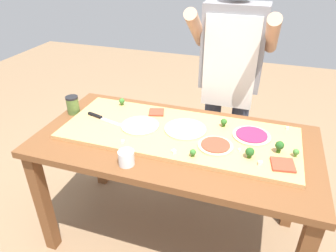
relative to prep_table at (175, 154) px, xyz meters
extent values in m
plane|color=#896B4C|center=(0.00, 0.00, -0.68)|extent=(8.00, 8.00, 0.00)
cube|color=brown|center=(-0.74, -0.34, -0.31)|extent=(0.07, 0.07, 0.75)
cube|color=brown|center=(-0.74, 0.34, -0.31)|extent=(0.07, 0.07, 0.75)
cube|color=brown|center=(0.74, 0.34, -0.31)|extent=(0.07, 0.07, 0.75)
cube|color=brown|center=(0.00, 0.00, 0.09)|extent=(1.60, 0.81, 0.04)
cube|color=tan|center=(0.01, 0.05, 0.12)|extent=(1.36, 0.54, 0.02)
cube|color=#B7BABF|center=(-0.42, 0.02, 0.13)|extent=(0.16, 0.06, 0.00)
cube|color=black|center=(-0.55, 0.06, 0.14)|extent=(0.11, 0.05, 0.02)
cylinder|color=beige|center=(0.04, 0.08, 0.13)|extent=(0.25, 0.25, 0.01)
cylinder|color=beige|center=(0.04, 0.08, 0.14)|extent=(0.20, 0.20, 0.01)
cylinder|color=beige|center=(0.41, 0.12, 0.13)|extent=(0.21, 0.21, 0.01)
cylinder|color=#9E234C|center=(0.41, 0.12, 0.14)|extent=(0.18, 0.18, 0.01)
cylinder|color=beige|center=(-0.23, 0.03, 0.13)|extent=(0.23, 0.23, 0.01)
cylinder|color=silver|center=(-0.23, 0.03, 0.14)|extent=(0.19, 0.19, 0.01)
cylinder|color=beige|center=(0.24, -0.04, 0.13)|extent=(0.19, 0.19, 0.01)
cylinder|color=#BC3D28|center=(0.24, -0.04, 0.14)|extent=(0.16, 0.16, 0.01)
cube|color=#BC3D28|center=(-0.20, 0.22, 0.14)|extent=(0.12, 0.12, 0.01)
cube|color=#BC3D28|center=(0.59, -0.10, 0.14)|extent=(0.13, 0.13, 0.01)
cylinder|color=#2C5915|center=(0.56, 0.01, 0.14)|extent=(0.02, 0.02, 0.03)
sphere|color=#23561E|center=(0.56, 0.01, 0.17)|extent=(0.05, 0.05, 0.05)
cylinder|color=#366618|center=(0.24, 0.19, 0.14)|extent=(0.02, 0.02, 0.02)
sphere|color=#2D6623|center=(0.24, 0.19, 0.16)|extent=(0.04, 0.04, 0.04)
cylinder|color=#3F7220|center=(-0.46, 0.26, 0.14)|extent=(0.02, 0.02, 0.02)
sphere|color=#38752D|center=(-0.46, 0.26, 0.16)|extent=(0.04, 0.04, 0.04)
cylinder|color=#2C5915|center=(0.42, -0.09, 0.14)|extent=(0.02, 0.02, 0.02)
sphere|color=#23561E|center=(0.42, -0.09, 0.16)|extent=(0.05, 0.05, 0.05)
cylinder|color=#3F7220|center=(0.15, -0.17, 0.14)|extent=(0.01, 0.01, 0.01)
sphere|color=#38752D|center=(0.15, -0.17, 0.16)|extent=(0.03, 0.03, 0.03)
cylinder|color=#487A23|center=(0.65, 0.00, 0.14)|extent=(0.01, 0.01, 0.02)
sphere|color=#427F33|center=(0.65, 0.00, 0.16)|extent=(0.03, 0.03, 0.03)
cube|color=white|center=(0.37, -0.04, 0.14)|extent=(0.02, 0.02, 0.01)
cube|color=white|center=(0.04, -0.17, 0.14)|extent=(0.03, 0.03, 0.02)
cube|color=silver|center=(0.48, -0.13, 0.14)|extent=(0.02, 0.02, 0.02)
cube|color=silver|center=(0.61, 0.27, 0.14)|extent=(0.02, 0.02, 0.01)
cube|color=silver|center=(-0.25, -0.16, 0.14)|extent=(0.02, 0.02, 0.02)
cylinder|color=white|center=(-0.16, -0.31, 0.15)|extent=(0.08, 0.08, 0.08)
cylinder|color=white|center=(-0.16, -0.31, 0.13)|extent=(0.07, 0.07, 0.04)
cylinder|color=#517033|center=(-0.73, 0.09, 0.16)|extent=(0.08, 0.08, 0.11)
cylinder|color=black|center=(-0.73, 0.09, 0.22)|extent=(0.08, 0.08, 0.01)
cylinder|color=#333847|center=(0.10, 0.61, -0.23)|extent=(0.12, 0.12, 0.90)
cylinder|color=#333847|center=(0.30, 0.61, -0.23)|extent=(0.12, 0.12, 0.90)
cube|color=gray|center=(0.20, 0.61, 0.49)|extent=(0.40, 0.20, 0.55)
cube|color=silver|center=(0.20, 0.51, 0.41)|extent=(0.34, 0.01, 0.60)
cylinder|color=tan|center=(-0.03, 0.51, 0.61)|extent=(0.08, 0.39, 0.31)
cylinder|color=tan|center=(0.43, 0.51, 0.61)|extent=(0.08, 0.39, 0.31)
camera|label=1|loc=(0.43, -1.44, 1.07)|focal=33.14mm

